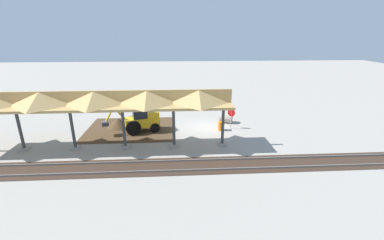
% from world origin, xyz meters
% --- Properties ---
extents(ground_plane, '(120.00, 120.00, 0.00)m').
position_xyz_m(ground_plane, '(0.00, 0.00, 0.00)').
color(ground_plane, '#9E998E').
extents(dirt_work_zone, '(8.59, 7.00, 0.01)m').
position_xyz_m(dirt_work_zone, '(7.33, 0.06, 0.00)').
color(dirt_work_zone, '#4C3823').
rests_on(dirt_work_zone, ground).
extents(platform_canopy, '(21.74, 3.20, 4.90)m').
position_xyz_m(platform_canopy, '(9.10, 4.37, 4.18)').
color(platform_canopy, '#9E998E').
rests_on(platform_canopy, ground).
extents(rail_tracks, '(60.00, 2.58, 0.15)m').
position_xyz_m(rail_tracks, '(0.00, 7.86, 0.03)').
color(rail_tracks, slate).
rests_on(rail_tracks, ground).
extents(stop_sign, '(0.67, 0.42, 2.03)m').
position_xyz_m(stop_sign, '(-2.72, 0.49, 1.44)').
color(stop_sign, gray).
rests_on(stop_sign, ground).
extents(backhoe, '(5.37, 2.63, 2.82)m').
position_xyz_m(backhoe, '(6.18, 0.73, 1.26)').
color(backhoe, yellow).
rests_on(backhoe, ground).
extents(dirt_mound, '(4.60, 4.60, 1.93)m').
position_xyz_m(dirt_mound, '(8.63, -0.57, 0.00)').
color(dirt_mound, '#4C3823').
rests_on(dirt_mound, ground).
extents(concrete_pipe, '(1.57, 1.37, 0.99)m').
position_xyz_m(concrete_pipe, '(-2.55, -1.29, 0.50)').
color(concrete_pipe, '#9E9384').
rests_on(concrete_pipe, ground).
extents(traffic_barrel, '(0.56, 0.56, 0.90)m').
position_xyz_m(traffic_barrel, '(-1.64, 0.93, 0.45)').
color(traffic_barrel, orange).
rests_on(traffic_barrel, ground).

